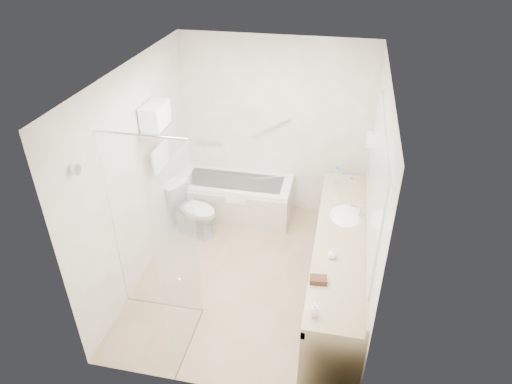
% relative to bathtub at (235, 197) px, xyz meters
% --- Properties ---
extents(floor, '(3.20, 3.20, 0.00)m').
position_rel_bathtub_xyz_m(floor, '(0.50, -1.24, -0.28)').
color(floor, tan).
rests_on(floor, ground).
extents(ceiling, '(2.60, 3.20, 0.10)m').
position_rel_bathtub_xyz_m(ceiling, '(0.50, -1.24, 2.22)').
color(ceiling, silver).
rests_on(ceiling, wall_back).
extents(wall_back, '(2.60, 0.10, 2.50)m').
position_rel_bathtub_xyz_m(wall_back, '(0.50, 0.36, 0.97)').
color(wall_back, white).
rests_on(wall_back, ground).
extents(wall_front, '(2.60, 0.10, 2.50)m').
position_rel_bathtub_xyz_m(wall_front, '(0.50, -2.84, 0.97)').
color(wall_front, white).
rests_on(wall_front, ground).
extents(wall_left, '(0.10, 3.20, 2.50)m').
position_rel_bathtub_xyz_m(wall_left, '(-0.80, -1.24, 0.97)').
color(wall_left, white).
rests_on(wall_left, ground).
extents(wall_right, '(0.10, 3.20, 2.50)m').
position_rel_bathtub_xyz_m(wall_right, '(1.80, -1.24, 0.97)').
color(wall_right, white).
rests_on(wall_right, ground).
extents(bathtub, '(1.60, 0.73, 0.59)m').
position_rel_bathtub_xyz_m(bathtub, '(0.00, 0.00, 0.00)').
color(bathtub, white).
rests_on(bathtub, floor).
extents(grab_bar_short, '(0.40, 0.03, 0.03)m').
position_rel_bathtub_xyz_m(grab_bar_short, '(-0.45, 0.32, 0.67)').
color(grab_bar_short, silver).
rests_on(grab_bar_short, wall_back).
extents(grab_bar_long, '(0.53, 0.03, 0.33)m').
position_rel_bathtub_xyz_m(grab_bar_long, '(0.45, 0.32, 0.97)').
color(grab_bar_long, silver).
rests_on(grab_bar_long, wall_back).
extents(shower_enclosure, '(0.96, 0.91, 2.11)m').
position_rel_bathtub_xyz_m(shower_enclosure, '(-0.13, -2.16, 0.79)').
color(shower_enclosure, silver).
rests_on(shower_enclosure, floor).
extents(towel_shelf, '(0.24, 0.55, 0.81)m').
position_rel_bathtub_xyz_m(towel_shelf, '(-0.67, -0.89, 1.48)').
color(towel_shelf, silver).
rests_on(towel_shelf, wall_left).
extents(vanity_counter, '(0.55, 2.70, 0.95)m').
position_rel_bathtub_xyz_m(vanity_counter, '(1.52, -1.39, 0.36)').
color(vanity_counter, tan).
rests_on(vanity_counter, floor).
extents(sink, '(0.40, 0.52, 0.14)m').
position_rel_bathtub_xyz_m(sink, '(1.55, -0.99, 0.54)').
color(sink, white).
rests_on(sink, vanity_counter).
extents(faucet, '(0.03, 0.03, 0.14)m').
position_rel_bathtub_xyz_m(faucet, '(1.70, -0.99, 0.65)').
color(faucet, silver).
rests_on(faucet, vanity_counter).
extents(mirror, '(0.02, 2.00, 1.20)m').
position_rel_bathtub_xyz_m(mirror, '(1.79, -1.39, 1.27)').
color(mirror, silver).
rests_on(mirror, wall_right).
extents(hairdryer_unit, '(0.08, 0.10, 0.18)m').
position_rel_bathtub_xyz_m(hairdryer_unit, '(1.75, -0.19, 1.17)').
color(hairdryer_unit, white).
rests_on(hairdryer_unit, wall_right).
extents(toilet, '(0.82, 0.64, 0.71)m').
position_rel_bathtub_xyz_m(toilet, '(-0.45, -0.54, 0.08)').
color(toilet, white).
rests_on(toilet, floor).
extents(amenity_basket, '(0.17, 0.12, 0.05)m').
position_rel_bathtub_xyz_m(amenity_basket, '(1.34, -2.14, 0.60)').
color(amenity_basket, '#452718').
rests_on(amenity_basket, vanity_counter).
extents(soap_bottle_a, '(0.10, 0.15, 0.06)m').
position_rel_bathtub_xyz_m(soap_bottle_a, '(1.34, -2.55, 0.61)').
color(soap_bottle_a, white).
rests_on(soap_bottle_a, vanity_counter).
extents(soap_bottle_b, '(0.11, 0.13, 0.09)m').
position_rel_bathtub_xyz_m(soap_bottle_b, '(1.44, -1.77, 0.62)').
color(soap_bottle_b, white).
rests_on(soap_bottle_b, vanity_counter).
extents(water_bottle_left, '(0.06, 0.06, 0.21)m').
position_rel_bathtub_xyz_m(water_bottle_left, '(1.48, -0.36, 0.67)').
color(water_bottle_left, silver).
rests_on(water_bottle_left, vanity_counter).
extents(water_bottle_mid, '(0.07, 0.07, 0.21)m').
position_rel_bathtub_xyz_m(water_bottle_mid, '(1.40, -0.25, 0.67)').
color(water_bottle_mid, silver).
rests_on(water_bottle_mid, vanity_counter).
extents(water_bottle_right, '(0.05, 0.05, 0.17)m').
position_rel_bathtub_xyz_m(water_bottle_right, '(1.59, -0.40, 0.65)').
color(water_bottle_right, silver).
rests_on(water_bottle_right, vanity_counter).
extents(drinking_glass_near, '(0.10, 0.10, 0.10)m').
position_rel_bathtub_xyz_m(drinking_glass_near, '(1.41, -0.78, 0.62)').
color(drinking_glass_near, silver).
rests_on(drinking_glass_near, vanity_counter).
extents(drinking_glass_far, '(0.07, 0.07, 0.08)m').
position_rel_bathtub_xyz_m(drinking_glass_far, '(1.41, -0.32, 0.61)').
color(drinking_glass_far, silver).
rests_on(drinking_glass_far, vanity_counter).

